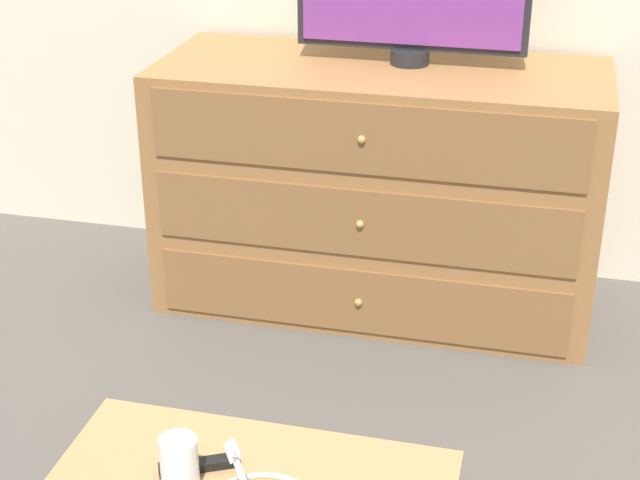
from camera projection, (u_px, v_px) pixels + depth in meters
The scene contains 4 objects.
ground_plane at pixel (423, 258), 3.55m from camera, with size 12.00×12.00×0.00m, color #56514C.
dresser at pixel (378, 187), 3.13m from camera, with size 1.37×0.59×0.79m.
drink_cup at pixel (180, 467), 1.77m from camera, with size 0.07×0.07×0.11m.
remote_control at pixel (199, 465), 1.83m from camera, with size 0.15×0.09×0.02m.
Camera 1 is at (0.39, -3.17, 1.60)m, focal length 55.00 mm.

